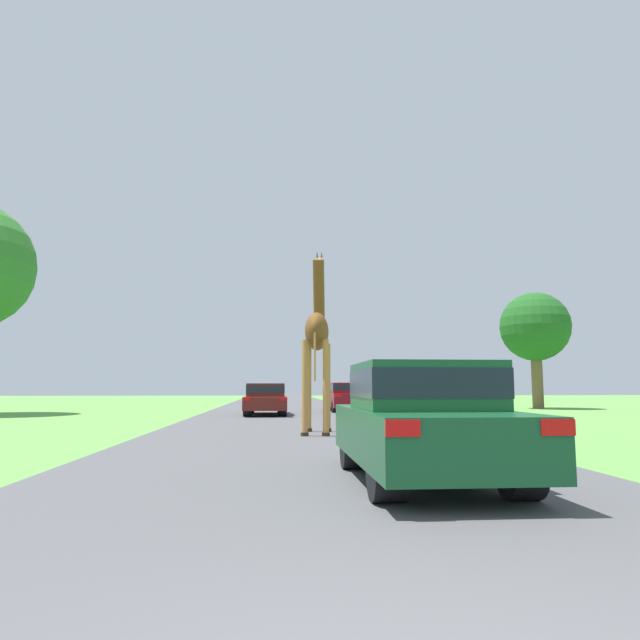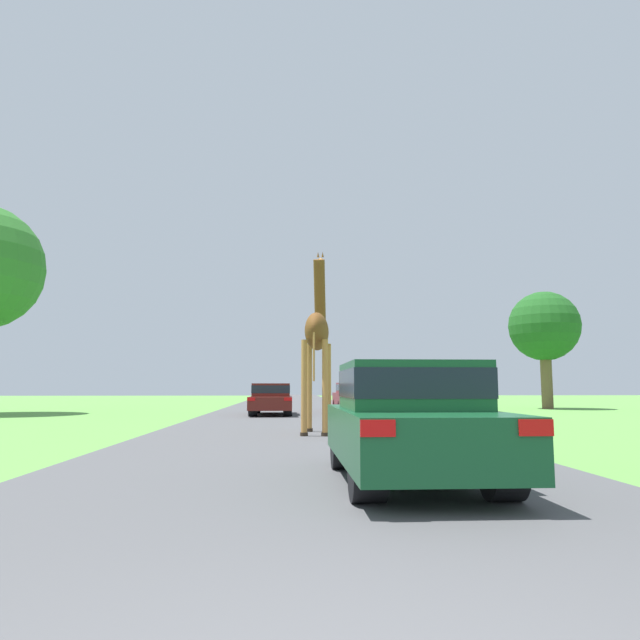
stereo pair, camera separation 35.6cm
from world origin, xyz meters
TOP-DOWN VIEW (x-y plane):
  - road at (0.00, 30.00)m, footprint 7.85×120.00m
  - giraffe_near_road at (0.48, 13.29)m, footprint 0.89×2.77m
  - car_lead_maroon at (1.25, 5.55)m, footprint 1.81×4.15m
  - car_queue_right at (-1.00, 23.46)m, footprint 1.78×4.73m
  - car_queue_left at (3.06, 26.67)m, footprint 1.90×4.43m
  - tree_right_cluster at (14.12, 29.31)m, footprint 3.89×3.89m

SIDE VIEW (x-z plane):
  - road at x=0.00m, z-range 0.00..0.00m
  - car_queue_right at x=-1.00m, z-range 0.05..1.40m
  - car_queue_left at x=3.06m, z-range 0.04..1.45m
  - car_lead_maroon at x=1.25m, z-range 0.04..1.55m
  - giraffe_near_road at x=0.48m, z-range 0.08..5.19m
  - tree_right_cluster at x=14.12m, z-range 1.27..7.83m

